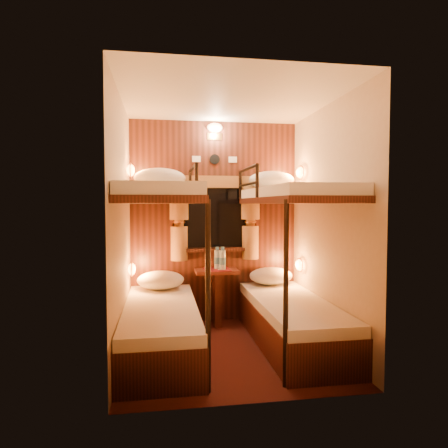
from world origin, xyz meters
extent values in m
plane|color=#36160E|center=(0.00, 0.00, 0.00)|extent=(2.10, 2.10, 0.00)
plane|color=silver|center=(0.00, 0.00, 2.40)|extent=(2.10, 2.10, 0.00)
plane|color=#C6B293|center=(0.00, 1.05, 1.20)|extent=(2.40, 0.00, 2.40)
plane|color=#C6B293|center=(0.00, -1.05, 1.20)|extent=(2.40, 0.00, 2.40)
plane|color=#C6B293|center=(-1.00, 0.00, 1.20)|extent=(0.00, 2.40, 2.40)
plane|color=#C6B293|center=(1.00, 0.00, 1.20)|extent=(0.00, 2.40, 2.40)
cube|color=#33170E|center=(0.00, 1.04, 1.20)|extent=(2.00, 0.03, 2.40)
cube|color=#33170E|center=(-0.65, 0.07, 0.17)|extent=(0.70, 1.90, 0.35)
cube|color=white|center=(-0.65, 0.07, 0.40)|extent=(0.68, 1.88, 0.10)
cube|color=#33170E|center=(-0.65, 0.07, 1.45)|extent=(0.70, 1.90, 0.06)
cube|color=white|center=(-0.65, 0.07, 1.53)|extent=(0.68, 1.88, 0.10)
cylinder|color=black|center=(-0.30, -0.83, 0.72)|extent=(0.04, 0.04, 1.45)
cylinder|color=black|center=(-0.30, 0.95, 1.64)|extent=(0.04, 0.04, 0.32)
cylinder|color=black|center=(-0.30, 0.10, 1.64)|extent=(0.04, 0.04, 0.32)
cylinder|color=black|center=(-0.30, 0.53, 1.80)|extent=(0.04, 0.85, 0.04)
cylinder|color=black|center=(-0.30, 0.53, 1.63)|extent=(0.03, 0.85, 0.03)
cube|color=#33170E|center=(0.65, 0.07, 0.17)|extent=(0.70, 1.90, 0.35)
cube|color=white|center=(0.65, 0.07, 0.40)|extent=(0.68, 1.88, 0.10)
cube|color=#33170E|center=(0.65, 0.07, 1.45)|extent=(0.70, 1.90, 0.06)
cube|color=white|center=(0.65, 0.07, 1.53)|extent=(0.68, 1.88, 0.10)
cylinder|color=black|center=(0.30, -0.83, 0.72)|extent=(0.04, 0.04, 1.45)
cylinder|color=black|center=(0.30, 0.95, 1.64)|extent=(0.04, 0.04, 0.32)
cylinder|color=black|center=(0.30, 0.10, 1.64)|extent=(0.04, 0.04, 0.32)
cylinder|color=black|center=(0.30, 0.53, 1.80)|extent=(0.04, 0.85, 0.04)
cylinder|color=black|center=(0.30, 0.53, 1.63)|extent=(0.03, 0.85, 0.03)
cube|color=black|center=(0.00, 1.02, 1.25)|extent=(0.98, 0.02, 0.78)
cube|color=black|center=(0.00, 1.01, 1.25)|extent=(0.90, 0.01, 0.70)
cube|color=#33170E|center=(0.00, 0.97, 0.87)|extent=(1.00, 0.12, 0.04)
cube|color=olive|center=(0.00, 0.98, 1.68)|extent=(1.10, 0.06, 0.14)
cylinder|color=olive|center=(-0.43, 0.97, 1.43)|extent=(0.22, 0.22, 0.40)
cylinder|color=olive|center=(-0.43, 0.97, 1.20)|extent=(0.11, 0.11, 0.12)
cylinder|color=olive|center=(-0.43, 0.97, 0.95)|extent=(0.20, 0.20, 0.40)
torus|color=#C58339|center=(-0.43, 0.97, 1.20)|extent=(0.14, 0.14, 0.02)
cylinder|color=olive|center=(0.43, 0.97, 1.43)|extent=(0.22, 0.22, 0.40)
cylinder|color=olive|center=(0.43, 0.97, 1.20)|extent=(0.11, 0.11, 0.12)
cylinder|color=olive|center=(0.43, 0.97, 0.95)|extent=(0.20, 0.20, 0.40)
torus|color=#C58339|center=(0.43, 0.97, 1.20)|extent=(0.14, 0.14, 0.02)
cylinder|color=black|center=(0.00, 1.02, 1.95)|extent=(0.12, 0.02, 0.12)
cube|color=silver|center=(-0.22, 1.02, 1.95)|extent=(0.10, 0.01, 0.07)
cube|color=silver|center=(0.22, 1.02, 1.95)|extent=(0.10, 0.01, 0.07)
cube|color=#C58339|center=(0.00, 1.02, 2.22)|extent=(0.18, 0.01, 0.08)
ellipsoid|color=#FFCC8C|center=(0.00, 1.00, 2.32)|extent=(0.18, 0.09, 0.11)
ellipsoid|color=orange|center=(-0.96, 0.70, 0.70)|extent=(0.08, 0.20, 0.13)
torus|color=#C58339|center=(-0.96, 0.70, 0.70)|extent=(0.02, 0.17, 0.17)
ellipsoid|color=orange|center=(-0.96, 0.70, 1.78)|extent=(0.08, 0.20, 0.13)
torus|color=#C58339|center=(-0.96, 0.70, 1.78)|extent=(0.02, 0.17, 0.17)
ellipsoid|color=orange|center=(0.96, 0.70, 0.70)|extent=(0.08, 0.20, 0.13)
torus|color=#C58339|center=(0.96, 0.70, 0.70)|extent=(0.02, 0.17, 0.17)
ellipsoid|color=orange|center=(0.96, 0.70, 1.78)|extent=(0.08, 0.20, 0.13)
torus|color=#C58339|center=(0.96, 0.70, 1.78)|extent=(0.02, 0.17, 0.17)
cube|color=#501E12|center=(0.00, 0.85, 0.63)|extent=(0.50, 0.34, 0.04)
cube|color=#33170E|center=(0.00, 0.85, 0.30)|extent=(0.08, 0.30, 0.61)
cube|color=maroon|center=(0.00, 0.85, 0.65)|extent=(0.30, 0.34, 0.01)
cylinder|color=#99BFE5|center=(0.01, 0.89, 0.76)|extent=(0.07, 0.07, 0.22)
cylinder|color=#3C74B6|center=(0.01, 0.89, 0.75)|extent=(0.08, 0.08, 0.08)
cylinder|color=#3C74B6|center=(0.01, 0.89, 0.89)|extent=(0.04, 0.04, 0.03)
cylinder|color=#99BFE5|center=(0.06, 0.81, 0.76)|extent=(0.07, 0.07, 0.23)
cylinder|color=#3C74B6|center=(0.06, 0.81, 0.75)|extent=(0.08, 0.08, 0.08)
cylinder|color=#3C74B6|center=(0.06, 0.81, 0.90)|extent=(0.04, 0.04, 0.03)
cube|color=silver|center=(0.05, 0.81, 0.65)|extent=(0.08, 0.07, 0.01)
cube|color=silver|center=(0.08, 0.94, 0.65)|extent=(0.08, 0.08, 0.01)
ellipsoid|color=white|center=(-0.65, 0.76, 0.56)|extent=(0.53, 0.38, 0.21)
ellipsoid|color=white|center=(0.65, 0.83, 0.56)|extent=(0.52, 0.37, 0.20)
ellipsoid|color=white|center=(-0.65, 0.72, 1.70)|extent=(0.57, 0.41, 0.22)
ellipsoid|color=white|center=(0.65, 0.83, 1.70)|extent=(0.55, 0.39, 0.22)
camera|label=1|loc=(-0.64, -3.74, 1.41)|focal=32.00mm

